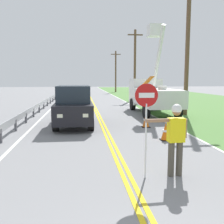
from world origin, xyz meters
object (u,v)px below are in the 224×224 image
at_px(flagger_worker, 175,135).
at_px(traffic_cone_lead, 165,132).
at_px(stop_sign_paddle, 146,109).
at_px(utility_bucket_truck, 152,93).
at_px(utility_pole_mid, 135,63).
at_px(utility_pole_far, 116,71).
at_px(traffic_cone_mid, 146,121).
at_px(oncoming_suv_nearest, 74,106).
at_px(utility_pole_near, 187,46).

relative_size(flagger_worker, traffic_cone_lead, 2.61).
bearing_deg(flagger_worker, stop_sign_paddle, -176.65).
distance_m(utility_bucket_truck, utility_pole_mid, 13.26).
height_order(utility_pole_far, traffic_cone_lead, utility_pole_far).
height_order(utility_pole_mid, traffic_cone_lead, utility_pole_mid).
bearing_deg(utility_pole_far, traffic_cone_lead, -94.61).
bearing_deg(flagger_worker, utility_pole_mid, 80.55).
relative_size(utility_pole_far, traffic_cone_mid, 10.83).
relative_size(flagger_worker, utility_bucket_truck, 0.27).
bearing_deg(utility_pole_mid, oncoming_suv_nearest, -111.47).
distance_m(oncoming_suv_nearest, utility_pole_far, 35.44).
bearing_deg(flagger_worker, traffic_cone_mid, 81.98).
relative_size(flagger_worker, oncoming_suv_nearest, 0.40).
bearing_deg(utility_pole_far, utility_pole_near, -88.84).
xyz_separation_m(stop_sign_paddle, utility_bucket_truck, (3.48, 12.04, -0.27)).
bearing_deg(utility_pole_near, utility_pole_far, 91.16).
relative_size(stop_sign_paddle, utility_bucket_truck, 0.34).
xyz_separation_m(oncoming_suv_nearest, utility_pole_mid, (6.86, 17.44, 3.25)).
bearing_deg(traffic_cone_lead, traffic_cone_mid, 91.64).
height_order(utility_pole_mid, utility_pole_far, utility_pole_mid).
relative_size(utility_pole_mid, traffic_cone_mid, 11.80).
bearing_deg(traffic_cone_lead, utility_pole_near, 61.99).
height_order(stop_sign_paddle, traffic_cone_mid, stop_sign_paddle).
distance_m(utility_bucket_truck, traffic_cone_lead, 8.53).
relative_size(oncoming_suv_nearest, utility_pole_mid, 0.56).
bearing_deg(utility_bucket_truck, traffic_cone_mid, -108.14).
distance_m(flagger_worker, utility_pole_near, 12.26).
xyz_separation_m(utility_pole_far, traffic_cone_lead, (-3.10, -38.37, -3.63)).
relative_size(utility_bucket_truck, utility_pole_mid, 0.83).
relative_size(utility_pole_mid, traffic_cone_lead, 11.80).
xyz_separation_m(utility_bucket_truck, oncoming_suv_nearest, (-5.43, -4.57, -0.37)).
distance_m(utility_pole_near, traffic_cone_lead, 9.04).
distance_m(stop_sign_paddle, utility_pole_near, 12.45).
bearing_deg(oncoming_suv_nearest, stop_sign_paddle, -75.38).
bearing_deg(stop_sign_paddle, utility_pole_far, 83.41).
height_order(flagger_worker, traffic_cone_mid, flagger_worker).
bearing_deg(flagger_worker, oncoming_suv_nearest, 110.09).
bearing_deg(traffic_cone_mid, utility_pole_mid, 80.04).
relative_size(oncoming_suv_nearest, traffic_cone_mid, 6.60).
distance_m(utility_bucket_truck, utility_pole_near, 4.00).
distance_m(flagger_worker, utility_pole_mid, 25.42).
bearing_deg(traffic_cone_lead, stop_sign_paddle, -115.22).
bearing_deg(utility_pole_mid, utility_pole_far, 90.14).
bearing_deg(traffic_cone_mid, stop_sign_paddle, -104.39).
bearing_deg(utility_pole_mid, utility_bucket_truck, -96.34).
bearing_deg(traffic_cone_lead, flagger_worker, -105.10).
xyz_separation_m(flagger_worker, utility_pole_mid, (4.14, 24.87, 3.27)).
distance_m(flagger_worker, utility_pole_far, 42.38).
bearing_deg(utility_bucket_truck, flagger_worker, -102.73).
relative_size(utility_bucket_truck, oncoming_suv_nearest, 1.47).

